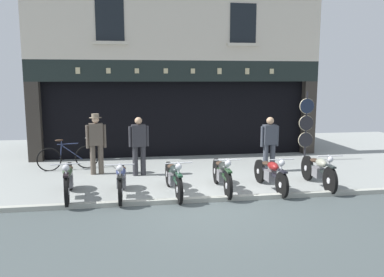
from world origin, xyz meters
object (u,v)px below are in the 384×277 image
(advert_board_near, at_px, (119,106))
(leaning_bicycle, at_px, (68,157))
(motorcycle_right, at_px, (318,170))
(tyre_sign_pole, at_px, (306,124))
(shopkeeper_center, at_px, (139,143))
(salesman_right, at_px, (269,141))
(motorcycle_center_right, at_px, (271,173))
(motorcycle_center_left, at_px, (174,177))
(salesman_left, at_px, (96,141))
(motorcycle_far_left, at_px, (68,179))
(motorcycle_left, at_px, (121,179))
(motorcycle_center, at_px, (222,174))

(advert_board_near, xyz_separation_m, leaning_bicycle, (-1.51, -1.60, -1.39))
(motorcycle_right, height_order, advert_board_near, advert_board_near)
(tyre_sign_pole, relative_size, leaning_bicycle, 1.30)
(shopkeeper_center, bearing_deg, salesman_right, 172.11)
(motorcycle_center_right, bearing_deg, salesman_right, -111.77)
(motorcycle_center_left, relative_size, tyre_sign_pole, 0.90)
(salesman_right, height_order, leaning_bicycle, salesman_right)
(motorcycle_center_left, xyz_separation_m, tyre_sign_pole, (4.75, 3.17, 0.82))
(motorcycle_right, height_order, salesman_left, salesman_left)
(motorcycle_center_right, xyz_separation_m, salesman_left, (-4.32, 2.31, 0.55))
(motorcycle_center_left, bearing_deg, salesman_right, -151.59)
(motorcycle_far_left, height_order, motorcycle_right, motorcycle_far_left)
(motorcycle_right, distance_m, leaning_bicycle, 7.15)
(tyre_sign_pole, bearing_deg, motorcycle_far_left, -156.69)
(motorcycle_right, xyz_separation_m, leaning_bicycle, (-6.50, 2.98, -0.05))
(motorcycle_left, xyz_separation_m, motorcycle_center_right, (3.58, 0.03, -0.00))
(salesman_left, xyz_separation_m, leaning_bicycle, (-0.90, 0.74, -0.58))
(motorcycle_left, height_order, motorcycle_center_right, motorcycle_left)
(motorcycle_center, relative_size, leaning_bicycle, 1.18)
(motorcycle_center_left, bearing_deg, motorcycle_far_left, -5.78)
(leaning_bicycle, bearing_deg, shopkeeper_center, 50.39)
(motorcycle_center_left, distance_m, shopkeeper_center, 2.17)
(salesman_right, bearing_deg, motorcycle_left, 19.65)
(salesman_left, bearing_deg, tyre_sign_pole, -179.11)
(salesman_right, distance_m, leaning_bicycle, 6.00)
(motorcycle_center_right, relative_size, salesman_right, 1.23)
(tyre_sign_pole, bearing_deg, advert_board_near, 166.25)
(motorcycle_center_left, bearing_deg, motorcycle_left, -2.50)
(motorcycle_center_left, xyz_separation_m, advert_board_near, (-1.33, 4.66, 1.35))
(shopkeeper_center, distance_m, tyre_sign_pole, 5.64)
(motorcycle_center, distance_m, tyre_sign_pole, 4.79)
(motorcycle_left, height_order, advert_board_near, advert_board_near)
(tyre_sign_pole, bearing_deg, motorcycle_left, -151.80)
(leaning_bicycle, bearing_deg, advert_board_near, 124.43)
(motorcycle_left, distance_m, leaning_bicycle, 3.48)
(motorcycle_right, bearing_deg, motorcycle_center_left, 3.52)
(motorcycle_far_left, relative_size, motorcycle_right, 1.03)
(shopkeeper_center, bearing_deg, tyre_sign_pole, -174.15)
(motorcycle_center, distance_m, motorcycle_center_right, 1.20)
(salesman_left, bearing_deg, motorcycle_center, 138.00)
(tyre_sign_pole, bearing_deg, shopkeeper_center, -167.75)
(motorcycle_far_left, distance_m, motorcycle_center, 3.58)
(motorcycle_center, xyz_separation_m, tyre_sign_pole, (3.57, 3.09, 0.81))
(shopkeeper_center, bearing_deg, motorcycle_center_left, 104.37)
(salesman_right, bearing_deg, motorcycle_right, 104.79)
(motorcycle_center, relative_size, salesman_left, 1.20)
(leaning_bicycle, bearing_deg, salesman_left, 38.34)
(salesman_right, xyz_separation_m, advert_board_near, (-4.35, 2.78, 0.88))
(motorcycle_left, distance_m, motorcycle_right, 4.86)
(salesman_left, relative_size, advert_board_near, 1.62)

